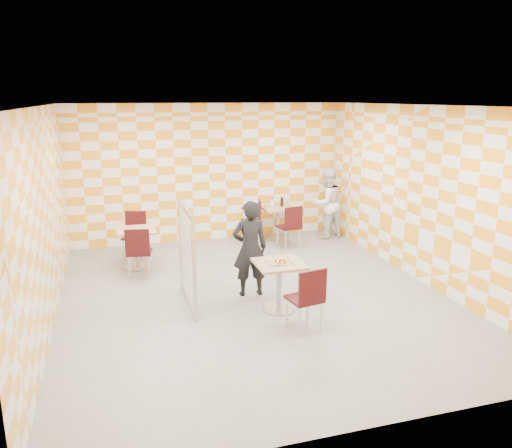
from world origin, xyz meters
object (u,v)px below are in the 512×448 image
Objects in this scene: empty_table at (137,242)px; main_table at (279,278)px; sport_bottle at (272,202)px; second_table at (278,218)px; chair_main_front at (308,295)px; man_dark at (250,249)px; chair_second_side at (255,217)px; man_white at (327,203)px; chair_empty_near at (139,249)px; partition at (187,256)px; soda_bottle at (282,202)px; chair_empty_far at (135,231)px; chair_second_front at (291,224)px.

main_table is at bearing -53.17° from empty_table.
sport_bottle is at bearing 21.18° from empty_table.
second_table is (1.21, 3.59, 0.00)m from main_table.
chair_main_front is at bearing -102.26° from sport_bottle.
man_dark is 3.33m from sport_bottle.
chair_second_side reaches higher than second_table.
sport_bottle is (0.99, 4.55, 0.29)m from chair_main_front.
empty_table is 4.36m from man_white.
chair_empty_near is 0.60× the size of partition.
second_table is 3.91m from partition.
partition is at bearing 24.51° from man_white.
empty_table is at bearing -44.14° from man_dark.
soda_bottle reaches higher than chair_main_front.
chair_main_front and chair_empty_far have the same top height.
chair_empty_near is 3.68m from soda_bottle.
empty_table is 0.81× the size of chair_second_side.
soda_bottle is at bearing -24.68° from man_white.
second_table is at bearing 6.47° from chair_empty_far.
man_white is (4.25, 0.93, 0.29)m from empty_table.
empty_table is at bearing 89.53° from chair_empty_near.
chair_second_side is at bearing 57.38° from partition.
man_white reaches higher than chair_main_front.
chair_second_front and chair_empty_near have the same top height.
main_table is 0.47× the size of man_white.
partition is (0.64, -1.97, 0.28)m from empty_table.
main_table is at bearing 99.30° from chair_main_front.
chair_main_front is 0.60× the size of partition.
chair_second_front is (1.13, 3.71, 0.00)m from chair_main_front.
main_table is 3.75× the size of sport_bottle.
man_white is (2.33, 3.49, 0.29)m from main_table.
man_dark is (-0.38, 1.52, 0.24)m from chair_main_front.
main_table is 0.48× the size of man_dark.
second_table is at bearing 18.17° from empty_table.
chair_empty_far reaches higher than empty_table.
empty_table is at bearing -90.37° from chair_empty_far.
soda_bottle is at bearing 27.46° from chair_empty_near.
man_white is at bearing -10.40° from soda_bottle.
man_dark is at bearing -116.94° from second_table.
chair_main_front is 4.02× the size of soda_bottle.
soda_bottle is at bearing -114.17° from man_dark.
chair_empty_far is 3.29m from soda_bottle.
empty_table is at bearing 108.06° from partition.
chair_empty_near is 3.52m from sport_bottle.
chair_empty_near is 0.59× the size of man_dark.
main_table is 0.81× the size of chair_empty_far.
main_table is 0.81× the size of chair_main_front.
man_white is 6.95× the size of soda_bottle.
empty_table is 0.58m from chair_empty_near.
man_white is at bearing 19.51° from chair_empty_near.
soda_bottle is (0.64, 0.01, 0.31)m from chair_second_side.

